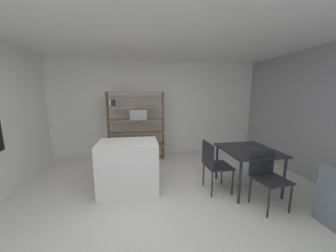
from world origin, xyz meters
name	(u,v)px	position (x,y,z in m)	size (l,w,h in m)	color
ground_plane	(158,209)	(0.00, 0.00, 0.00)	(8.95, 8.95, 0.00)	silver
ceiling_slab	(156,19)	(0.00, 0.00, 2.71)	(6.51, 5.52, 0.06)	white
back_partition	(148,109)	(0.00, 2.73, 1.34)	(6.51, 0.06, 2.68)	white
kitchen_island	(129,166)	(-0.47, 0.70, 0.46)	(1.06, 0.70, 0.92)	white
open_bookshelf	(135,124)	(-0.38, 2.31, 0.98)	(1.47, 0.33, 1.83)	#997551
dining_table	(248,153)	(1.72, 0.40, 0.68)	(0.92, 1.00, 0.76)	#232328
dining_chair_near	(267,173)	(1.71, -0.13, 0.53)	(0.51, 0.49, 0.87)	#232328
dining_chair_island_side	(213,162)	(1.04, 0.40, 0.56)	(0.45, 0.47, 0.92)	#232328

